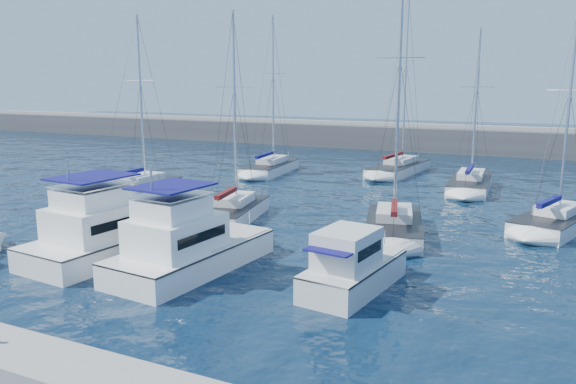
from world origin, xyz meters
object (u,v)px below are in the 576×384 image
at_px(sailboat_mid_a, 139,188).
at_px(sailboat_back_b, 399,168).
at_px(sailboat_mid_d, 394,226).
at_px(sailboat_mid_e, 554,222).
at_px(sailboat_back_a, 270,168).
at_px(motor_yacht_stbd_inner, 186,248).
at_px(sailboat_mid_c, 233,211).
at_px(sailboat_back_c, 470,184).
at_px(motor_yacht_stbd_outer, 352,269).
at_px(motor_yacht_port_inner, 111,234).

height_order(sailboat_mid_a, sailboat_back_b, sailboat_back_b).
xyz_separation_m(sailboat_mid_d, sailboat_mid_e, (8.47, 5.35, -0.03)).
distance_m(sailboat_mid_e, sailboat_back_a, 28.09).
bearing_deg(motor_yacht_stbd_inner, sailboat_mid_c, 114.25).
height_order(sailboat_mid_e, sailboat_back_c, sailboat_back_c).
height_order(sailboat_back_b, sailboat_back_c, sailboat_back_b).
distance_m(motor_yacht_stbd_inner, sailboat_back_a, 29.38).
bearing_deg(sailboat_mid_d, sailboat_mid_e, 18.00).
bearing_deg(motor_yacht_stbd_inner, sailboat_back_c, 76.43).
height_order(motor_yacht_stbd_outer, sailboat_back_b, sailboat_back_b).
bearing_deg(motor_yacht_port_inner, sailboat_mid_a, 130.52).
distance_m(motor_yacht_stbd_inner, sailboat_mid_c, 10.40).
distance_m(sailboat_mid_c, sailboat_back_a, 18.99).
distance_m(sailboat_back_b, sailboat_back_c, 9.61).
xyz_separation_m(sailboat_mid_e, sailboat_back_c, (-6.43, 11.10, -0.01)).
bearing_deg(motor_yacht_stbd_outer, sailboat_mid_d, 101.47).
height_order(motor_yacht_port_inner, sailboat_mid_c, sailboat_mid_c).
distance_m(motor_yacht_stbd_inner, sailboat_mid_a, 19.92).
bearing_deg(sailboat_back_c, sailboat_mid_d, -99.88).
bearing_deg(motor_yacht_stbd_outer, sailboat_back_b, 108.32).
distance_m(sailboat_mid_c, sailboat_back_b, 23.59).
bearing_deg(sailboat_back_a, sailboat_back_b, 19.00).
bearing_deg(motor_yacht_stbd_inner, motor_yacht_port_inner, -179.83).
distance_m(sailboat_mid_a, sailboat_back_b, 24.99).
relative_size(sailboat_mid_e, sailboat_back_b, 0.76).
bearing_deg(sailboat_back_a, sailboat_back_c, -7.57).
bearing_deg(motor_yacht_port_inner, motor_yacht_stbd_outer, 7.65).
distance_m(motor_yacht_stbd_inner, sailboat_back_c, 28.47).
height_order(motor_yacht_stbd_inner, sailboat_back_c, sailboat_back_c).
height_order(sailboat_mid_a, sailboat_mid_c, sailboat_mid_a).
bearing_deg(motor_yacht_port_inner, sailboat_mid_c, 85.10).
height_order(motor_yacht_stbd_inner, sailboat_mid_a, sailboat_mid_a).
distance_m(motor_yacht_port_inner, sailboat_mid_d, 15.83).
distance_m(sailboat_mid_c, sailboat_mid_e, 19.94).
height_order(sailboat_mid_d, sailboat_back_c, sailboat_mid_d).
relative_size(sailboat_mid_a, sailboat_mid_d, 0.87).
height_order(sailboat_mid_e, sailboat_back_b, sailboat_back_b).
relative_size(motor_yacht_port_inner, sailboat_mid_c, 0.75).
relative_size(sailboat_mid_e, sailboat_back_a, 0.86).
bearing_deg(motor_yacht_port_inner, sailboat_back_a, 105.27).
xyz_separation_m(motor_yacht_stbd_inner, sailboat_back_a, (-9.82, 27.68, -0.61)).
relative_size(sailboat_mid_a, sailboat_back_b, 0.82).
bearing_deg(motor_yacht_port_inner, sailboat_mid_d, 44.67).
relative_size(sailboat_mid_c, sailboat_mid_e, 1.02).
distance_m(motor_yacht_stbd_outer, sailboat_mid_c, 14.30).
xyz_separation_m(motor_yacht_stbd_inner, sailboat_mid_a, (-14.41, 13.73, -0.61)).
distance_m(sailboat_mid_a, sailboat_mid_e, 30.13).
bearing_deg(sailboat_mid_c, sailboat_mid_a, 149.38).
relative_size(sailboat_mid_d, sailboat_back_c, 1.22).
bearing_deg(sailboat_back_a, sailboat_mid_a, -113.54).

